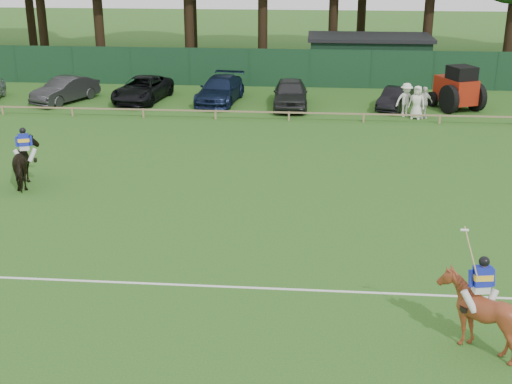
# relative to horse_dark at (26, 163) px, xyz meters

# --- Properties ---
(ground) EXTENTS (160.00, 160.00, 0.00)m
(ground) POSITION_rel_horse_dark_xyz_m (8.91, -6.75, -0.93)
(ground) COLOR #1E4C14
(ground) RESTS_ON ground
(horse_dark) EXTENTS (1.68, 2.41, 1.86)m
(horse_dark) POSITION_rel_horse_dark_xyz_m (0.00, 0.00, 0.00)
(horse_dark) COLOR black
(horse_dark) RESTS_ON ground
(horse_chestnut) EXTENTS (1.80, 1.95, 1.90)m
(horse_chestnut) POSITION_rel_horse_dark_xyz_m (15.22, -10.27, 0.02)
(horse_chestnut) COLOR maroon
(horse_chestnut) RESTS_ON ground
(sedan_grey) EXTENTS (3.31, 4.74, 1.48)m
(sedan_grey) POSITION_rel_horse_dark_xyz_m (-3.66, 14.63, -0.19)
(sedan_grey) COLOR #292A2C
(sedan_grey) RESTS_ON ground
(suv_black) EXTENTS (3.15, 5.52, 1.45)m
(suv_black) POSITION_rel_horse_dark_xyz_m (0.89, 15.30, -0.20)
(suv_black) COLOR black
(suv_black) RESTS_ON ground
(sedan_navy) EXTENTS (2.75, 5.49, 1.53)m
(sedan_navy) POSITION_rel_horse_dark_xyz_m (5.62, 15.30, -0.16)
(sedan_navy) COLOR #121C39
(sedan_navy) RESTS_ON ground
(hatch_grey) EXTENTS (2.08, 4.87, 1.64)m
(hatch_grey) POSITION_rel_horse_dark_xyz_m (9.86, 14.39, -0.11)
(hatch_grey) COLOR #2A2A2C
(hatch_grey) RESTS_ON ground
(estate_black) EXTENTS (2.55, 3.93, 1.22)m
(estate_black) POSITION_rel_horse_dark_xyz_m (15.89, 14.52, -0.32)
(estate_black) COLOR black
(estate_black) RESTS_ON ground
(spectator_left) EXTENTS (1.35, 1.03, 1.85)m
(spectator_left) POSITION_rel_horse_dark_xyz_m (16.27, 12.78, -0.00)
(spectator_left) COLOR silver
(spectator_left) RESTS_ON ground
(spectator_mid) EXTENTS (1.11, 0.72, 1.75)m
(spectator_mid) POSITION_rel_horse_dark_xyz_m (17.18, 12.40, -0.05)
(spectator_mid) COLOR silver
(spectator_mid) RESTS_ON ground
(spectator_right) EXTENTS (1.03, 0.85, 1.82)m
(spectator_right) POSITION_rel_horse_dark_xyz_m (16.80, 12.27, -0.02)
(spectator_right) COLOR white
(spectator_right) RESTS_ON ground
(rider_dark) EXTENTS (0.92, 0.54, 1.41)m
(rider_dark) POSITION_rel_horse_dark_xyz_m (0.00, -0.01, 0.80)
(rider_dark) COLOR silver
(rider_dark) RESTS_ON ground
(rider_chestnut) EXTENTS (0.96, 0.53, 2.05)m
(rider_chestnut) POSITION_rel_horse_dark_xyz_m (15.22, -10.28, 0.84)
(rider_chestnut) COLOR silver
(rider_chestnut) RESTS_ON ground
(pitch_lines) EXTENTS (60.00, 5.10, 0.01)m
(pitch_lines) POSITION_rel_horse_dark_xyz_m (8.91, -10.25, -0.92)
(pitch_lines) COLOR silver
(pitch_lines) RESTS_ON ground
(pitch_rail) EXTENTS (62.10, 0.10, 0.50)m
(pitch_rail) POSITION_rel_horse_dark_xyz_m (8.91, 11.25, -0.48)
(pitch_rail) COLOR #997F5B
(pitch_rail) RESTS_ON ground
(perimeter_fence) EXTENTS (92.08, 0.08, 2.50)m
(perimeter_fence) POSITION_rel_horse_dark_xyz_m (8.91, 20.25, 0.32)
(perimeter_fence) COLOR #14351E
(perimeter_fence) RESTS_ON ground
(utility_shed) EXTENTS (8.40, 4.40, 3.04)m
(utility_shed) POSITION_rel_horse_dark_xyz_m (14.91, 23.25, 0.61)
(utility_shed) COLOR #14331E
(utility_shed) RESTS_ON ground
(tree_row) EXTENTS (96.00, 12.00, 21.00)m
(tree_row) POSITION_rel_horse_dark_xyz_m (10.91, 28.25, -0.93)
(tree_row) COLOR #26561C
(tree_row) RESTS_ON ground
(tractor) EXTENTS (3.06, 3.58, 2.55)m
(tractor) POSITION_rel_horse_dark_xyz_m (19.36, 14.60, 0.28)
(tractor) COLOR maroon
(tractor) RESTS_ON ground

